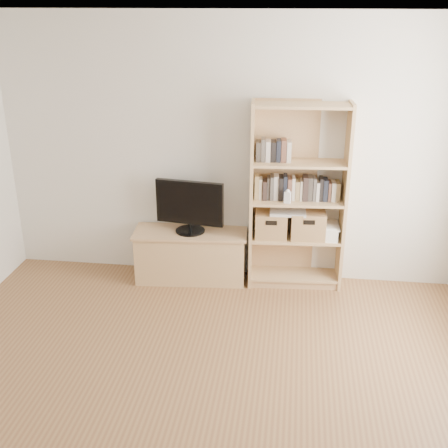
% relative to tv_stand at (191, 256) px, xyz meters
% --- Properties ---
extents(floor, '(4.50, 5.00, 0.01)m').
position_rel_tv_stand_xyz_m(floor, '(0.35, -2.30, -0.25)').
color(floor, brown).
rests_on(floor, ground).
extents(back_wall, '(4.50, 0.02, 2.60)m').
position_rel_tv_stand_xyz_m(back_wall, '(0.35, 0.20, 1.05)').
color(back_wall, silver).
rests_on(back_wall, floor).
extents(ceiling, '(4.50, 5.00, 0.01)m').
position_rel_tv_stand_xyz_m(ceiling, '(0.35, -2.30, 2.35)').
color(ceiling, white).
rests_on(ceiling, back_wall).
extents(tv_stand, '(1.12, 0.49, 0.50)m').
position_rel_tv_stand_xyz_m(tv_stand, '(0.00, 0.00, 0.00)').
color(tv_stand, tan).
rests_on(tv_stand, floor).
extents(bookshelf, '(0.93, 0.38, 1.83)m').
position_rel_tv_stand_xyz_m(bookshelf, '(1.05, 0.04, 0.67)').
color(bookshelf, tan).
rests_on(bookshelf, floor).
extents(television, '(0.68, 0.15, 0.53)m').
position_rel_tv_stand_xyz_m(television, '(0.00, 0.00, 0.54)').
color(television, black).
rests_on(television, tv_stand).
extents(books_row_mid, '(0.86, 0.23, 0.23)m').
position_rel_tv_stand_xyz_m(books_row_mid, '(1.04, 0.06, 0.76)').
color(books_row_mid, olive).
rests_on(books_row_mid, bookshelf).
extents(books_row_upper, '(0.38, 0.15, 0.20)m').
position_rel_tv_stand_xyz_m(books_row_upper, '(0.84, 0.05, 1.12)').
color(books_row_upper, olive).
rests_on(books_row_upper, bookshelf).
extents(baby_monitor, '(0.07, 0.05, 0.11)m').
position_rel_tv_stand_xyz_m(baby_monitor, '(0.95, -0.07, 0.70)').
color(baby_monitor, white).
rests_on(baby_monitor, bookshelf).
extents(basket_left, '(0.32, 0.27, 0.25)m').
position_rel_tv_stand_xyz_m(basket_left, '(0.80, 0.02, 0.38)').
color(basket_left, '#936142').
rests_on(basket_left, bookshelf).
extents(basket_right, '(0.35, 0.29, 0.27)m').
position_rel_tv_stand_xyz_m(basket_right, '(1.16, 0.04, 0.39)').
color(basket_right, '#936142').
rests_on(basket_right, bookshelf).
extents(laptop, '(0.35, 0.25, 0.03)m').
position_rel_tv_stand_xyz_m(laptop, '(0.96, 0.02, 0.52)').
color(laptop, silver).
rests_on(laptop, basket_left).
extents(magazine_stack, '(0.19, 0.27, 0.12)m').
position_rel_tv_stand_xyz_m(magazine_stack, '(1.36, 0.06, 0.32)').
color(magazine_stack, silver).
rests_on(magazine_stack, bookshelf).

